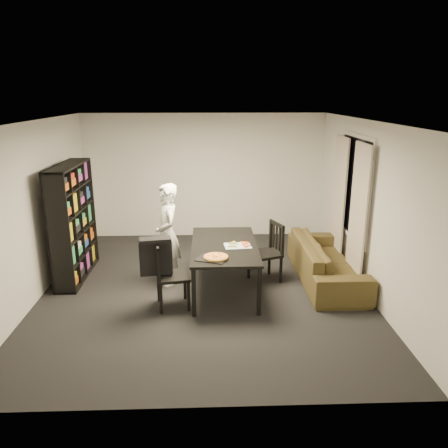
{
  "coord_description": "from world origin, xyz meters",
  "views": [
    {
      "loc": [
        0.07,
        -6.37,
        2.98
      ],
      "look_at": [
        0.31,
        0.06,
        1.05
      ],
      "focal_mm": 35.0,
      "sensor_mm": 36.0,
      "label": 1
    }
  ],
  "objects_px": {
    "person": "(167,235)",
    "pepperoni_pizza": "(216,257)",
    "chair_left": "(166,271)",
    "dining_table": "(224,249)",
    "baking_tray": "(212,258)",
    "chair_right": "(270,248)",
    "sofa": "(326,261)",
    "bookshelf": "(73,222)"
  },
  "relations": [
    {
      "from": "bookshelf",
      "to": "pepperoni_pizza",
      "type": "height_order",
      "value": "bookshelf"
    },
    {
      "from": "chair_left",
      "to": "chair_right",
      "type": "height_order",
      "value": "chair_left"
    },
    {
      "from": "person",
      "to": "baking_tray",
      "type": "relative_size",
      "value": 4.11
    },
    {
      "from": "dining_table",
      "to": "baking_tray",
      "type": "relative_size",
      "value": 4.5
    },
    {
      "from": "bookshelf",
      "to": "dining_table",
      "type": "distance_m",
      "value": 2.56
    },
    {
      "from": "baking_tray",
      "to": "chair_right",
      "type": "bearing_deg",
      "value": 44.75
    },
    {
      "from": "bookshelf",
      "to": "chair_left",
      "type": "relative_size",
      "value": 1.93
    },
    {
      "from": "pepperoni_pizza",
      "to": "chair_right",
      "type": "bearing_deg",
      "value": 46.38
    },
    {
      "from": "dining_table",
      "to": "chair_right",
      "type": "relative_size",
      "value": 1.84
    },
    {
      "from": "baking_tray",
      "to": "sofa",
      "type": "distance_m",
      "value": 2.15
    },
    {
      "from": "dining_table",
      "to": "pepperoni_pizza",
      "type": "xyz_separation_m",
      "value": [
        -0.14,
        -0.6,
        0.09
      ]
    },
    {
      "from": "bookshelf",
      "to": "chair_left",
      "type": "height_order",
      "value": "bookshelf"
    },
    {
      "from": "baking_tray",
      "to": "sofa",
      "type": "bearing_deg",
      "value": 25.95
    },
    {
      "from": "bookshelf",
      "to": "chair_left",
      "type": "distance_m",
      "value": 2.05
    },
    {
      "from": "bookshelf",
      "to": "sofa",
      "type": "xyz_separation_m",
      "value": [
        4.17,
        -0.31,
        -0.62
      ]
    },
    {
      "from": "dining_table",
      "to": "person",
      "type": "xyz_separation_m",
      "value": [
        -0.89,
        0.3,
        0.14
      ]
    },
    {
      "from": "chair_left",
      "to": "pepperoni_pizza",
      "type": "height_order",
      "value": "chair_left"
    },
    {
      "from": "chair_left",
      "to": "baking_tray",
      "type": "distance_m",
      "value": 0.68
    },
    {
      "from": "person",
      "to": "pepperoni_pizza",
      "type": "xyz_separation_m",
      "value": [
        0.75,
        -0.89,
        -0.05
      ]
    },
    {
      "from": "baking_tray",
      "to": "sofa",
      "type": "xyz_separation_m",
      "value": [
        1.9,
        0.92,
        -0.43
      ]
    },
    {
      "from": "bookshelf",
      "to": "baking_tray",
      "type": "xyz_separation_m",
      "value": [
        2.27,
        -1.24,
        -0.19
      ]
    },
    {
      "from": "baking_tray",
      "to": "chair_left",
      "type": "bearing_deg",
      "value": 176.13
    },
    {
      "from": "dining_table",
      "to": "chair_left",
      "type": "bearing_deg",
      "value": -146.9
    },
    {
      "from": "chair_right",
      "to": "baking_tray",
      "type": "relative_size",
      "value": 2.45
    },
    {
      "from": "chair_left",
      "to": "chair_right",
      "type": "bearing_deg",
      "value": -71.06
    },
    {
      "from": "dining_table",
      "to": "chair_left",
      "type": "xyz_separation_m",
      "value": [
        -0.85,
        -0.55,
        -0.12
      ]
    },
    {
      "from": "dining_table",
      "to": "sofa",
      "type": "relative_size",
      "value": 0.8
    },
    {
      "from": "chair_right",
      "to": "baking_tray",
      "type": "xyz_separation_m",
      "value": [
        -0.96,
        -0.95,
        0.2
      ]
    },
    {
      "from": "bookshelf",
      "to": "baking_tray",
      "type": "bearing_deg",
      "value": -28.58
    },
    {
      "from": "dining_table",
      "to": "baking_tray",
      "type": "height_order",
      "value": "baking_tray"
    },
    {
      "from": "chair_left",
      "to": "sofa",
      "type": "distance_m",
      "value": 2.71
    },
    {
      "from": "dining_table",
      "to": "chair_left",
      "type": "relative_size",
      "value": 1.83
    },
    {
      "from": "dining_table",
      "to": "chair_right",
      "type": "distance_m",
      "value": 0.85
    },
    {
      "from": "dining_table",
      "to": "baking_tray",
      "type": "xyz_separation_m",
      "value": [
        -0.2,
        -0.6,
        0.07
      ]
    },
    {
      "from": "pepperoni_pizza",
      "to": "sofa",
      "type": "xyz_separation_m",
      "value": [
        1.84,
        0.92,
        -0.45
      ]
    },
    {
      "from": "chair_left",
      "to": "person",
      "type": "relative_size",
      "value": 0.6
    },
    {
      "from": "chair_left",
      "to": "pepperoni_pizza",
      "type": "xyz_separation_m",
      "value": [
        0.71,
        -0.04,
        0.22
      ]
    },
    {
      "from": "person",
      "to": "sofa",
      "type": "relative_size",
      "value": 0.73
    },
    {
      "from": "dining_table",
      "to": "chair_left",
      "type": "height_order",
      "value": "chair_left"
    },
    {
      "from": "pepperoni_pizza",
      "to": "chair_left",
      "type": "bearing_deg",
      "value": 176.74
    },
    {
      "from": "baking_tray",
      "to": "pepperoni_pizza",
      "type": "relative_size",
      "value": 1.14
    },
    {
      "from": "dining_table",
      "to": "sofa",
      "type": "bearing_deg",
      "value": 10.8
    }
  ]
}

